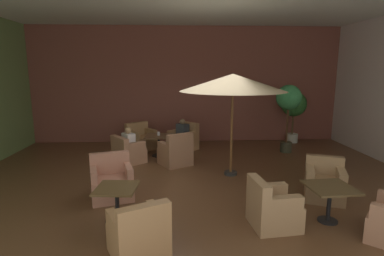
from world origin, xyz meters
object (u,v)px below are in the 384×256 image
at_px(patio_umbrella_tall_red, 233,83).
at_px(armchair_front_left_south, 128,152).
at_px(armchair_mid_center_east, 324,183).
at_px(potted_tree_left_corner, 294,107).
at_px(patron_blue_shirt, 129,139).
at_px(armchair_front_right_north, 139,236).
at_px(armchair_front_left_north, 184,140).
at_px(armchair_mid_center_south, 272,208).
at_px(cafe_table_front_left, 159,140).
at_px(armchair_front_right_east, 112,182).
at_px(cafe_table_front_right, 117,197).
at_px(potted_tree_mid_left, 289,102).
at_px(iced_drink_cup, 159,134).
at_px(patron_by_window, 183,130).
at_px(cafe_table_mid_center, 330,193).
at_px(armchair_front_left_west, 176,153).
at_px(armchair_front_left_east, 141,140).

bearing_deg(patio_umbrella_tall_red, armchair_front_left_south, 156.82).
relative_size(armchair_mid_center_east, potted_tree_left_corner, 0.54).
bearing_deg(patron_blue_shirt, armchair_front_right_north, -79.83).
relative_size(armchair_front_left_north, armchair_mid_center_south, 1.32).
xyz_separation_m(cafe_table_front_left, armchair_front_right_east, (-0.80, -3.05, -0.17)).
height_order(cafe_table_front_right, potted_tree_mid_left, potted_tree_mid_left).
bearing_deg(iced_drink_cup, patron_blue_shirt, -141.95).
xyz_separation_m(armchair_front_left_north, cafe_table_front_right, (-1.26, -4.85, 0.15)).
bearing_deg(cafe_table_front_right, patron_by_window, 75.75).
bearing_deg(potted_tree_mid_left, cafe_table_mid_center, -101.06).
bearing_deg(armchair_mid_center_south, cafe_table_front_right, 174.01).
height_order(cafe_table_front_left, armchair_mid_center_east, armchair_mid_center_east).
distance_m(cafe_table_mid_center, armchair_mid_center_south, 1.05).
height_order(potted_tree_left_corner, patron_by_window, potted_tree_left_corner).
xyz_separation_m(armchair_front_left_west, armchair_mid_center_east, (3.02, -2.39, -0.02)).
bearing_deg(armchair_front_right_east, patio_umbrella_tall_red, 24.82).
relative_size(armchair_front_left_east, patio_umbrella_tall_red, 0.43).
xyz_separation_m(armchair_front_right_east, patron_by_window, (1.54, 3.74, 0.35)).
relative_size(cafe_table_front_right, armchair_front_right_north, 0.75).
relative_size(potted_tree_left_corner, potted_tree_mid_left, 0.86).
height_order(armchair_front_left_east, armchair_front_right_east, armchair_front_right_east).
height_order(armchair_front_right_north, patron_blue_shirt, patron_blue_shirt).
distance_m(cafe_table_mid_center, patron_by_window, 5.53).
bearing_deg(potted_tree_left_corner, armchair_front_right_east, -140.25).
bearing_deg(potted_tree_mid_left, cafe_table_front_left, -176.61).
xyz_separation_m(cafe_table_front_right, armchair_front_right_east, (-0.32, 1.07, -0.14)).
bearing_deg(potted_tree_left_corner, armchair_front_left_south, -158.58).
height_order(cafe_table_front_left, armchair_front_right_north, armchair_front_right_north).
bearing_deg(potted_tree_mid_left, armchair_front_right_north, -126.91).
bearing_deg(armchair_front_right_east, patron_by_window, 67.64).
bearing_deg(patron_blue_shirt, cafe_table_front_right, -84.69).
bearing_deg(cafe_table_mid_center, potted_tree_mid_left, 78.94).
xyz_separation_m(armchair_front_left_north, armchair_front_left_south, (-1.62, -1.36, -0.02)).
height_order(cafe_table_front_right, armchair_mid_center_east, armchair_mid_center_east).
bearing_deg(armchair_front_right_north, armchair_front_left_south, 100.59).
bearing_deg(iced_drink_cup, armchair_front_left_east, 127.75).
bearing_deg(armchair_front_right_north, armchair_front_left_east, 96.14).
xyz_separation_m(armchair_front_left_west, potted_tree_mid_left, (3.52, 1.17, 1.28)).
xyz_separation_m(armchair_front_right_north, cafe_table_mid_center, (3.15, 0.85, 0.20)).
distance_m(cafe_table_front_left, patron_by_window, 1.03).
bearing_deg(armchair_front_left_south, armchair_front_left_east, 82.40).
bearing_deg(armchair_mid_center_east, armchair_front_left_east, 135.11).
bearing_deg(armchair_mid_center_south, armchair_front_right_north, -160.84).
height_order(armchair_front_right_north, armchair_mid_center_south, armchair_front_right_north).
bearing_deg(patron_by_window, potted_tree_left_corner, 12.09).
distance_m(armchair_front_left_east, armchair_front_right_east, 3.89).
distance_m(potted_tree_left_corner, patron_by_window, 4.12).
xyz_separation_m(armchair_front_left_west, patron_blue_shirt, (-1.32, 0.31, 0.33)).
bearing_deg(patio_umbrella_tall_red, potted_tree_mid_left, 43.60).
bearing_deg(armchair_front_left_south, patio_umbrella_tall_red, -23.18).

